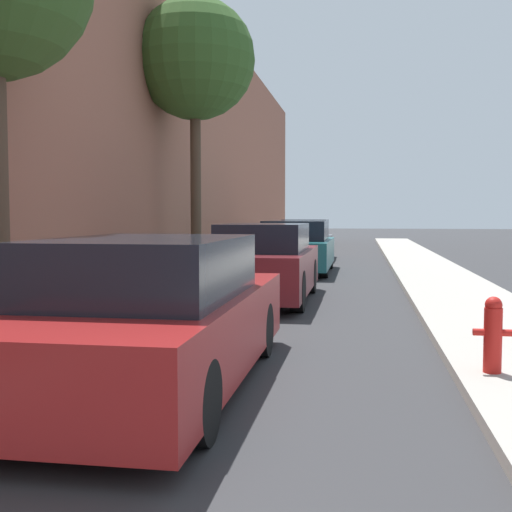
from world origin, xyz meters
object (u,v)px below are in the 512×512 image
parked_car_teal (297,248)px  street_tree_far (195,60)px  parked_car_red (153,317)px  parked_car_grey (306,241)px  parked_car_maroon (265,264)px  fire_hydrant (493,334)px

parked_car_teal → street_tree_far: size_ratio=0.68×
parked_car_red → parked_car_grey: size_ratio=1.17×
parked_car_red → parked_car_maroon: bearing=88.6°
parked_car_teal → street_tree_far: bearing=-126.2°
parked_car_maroon → parked_car_red: bearing=-91.4°
parked_car_teal → fire_hydrant: bearing=-75.3°
parked_car_maroon → street_tree_far: street_tree_far is taller
parked_car_red → parked_car_maroon: 6.19m
parked_car_teal → parked_car_grey: parked_car_teal is taller
parked_car_teal → street_tree_far: (-2.16, -2.95, 4.60)m
parked_car_red → fire_hydrant: bearing=11.1°
parked_car_maroon → fire_hydrant: (3.06, -5.56, -0.21)m
parked_car_grey → street_tree_far: size_ratio=0.60×
parked_car_teal → street_tree_far: street_tree_far is taller
parked_car_teal → fire_hydrant: size_ratio=6.15×
parked_car_red → parked_car_grey: bearing=90.0°
parked_car_red → street_tree_far: street_tree_far is taller
parked_car_teal → street_tree_far: 5.88m
parked_car_red → fire_hydrant: size_ratio=6.30×
fire_hydrant → parked_car_teal: bearing=104.7°
parked_car_red → parked_car_maroon: parked_car_maroon is taller
parked_car_red → parked_car_maroon: size_ratio=1.08×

